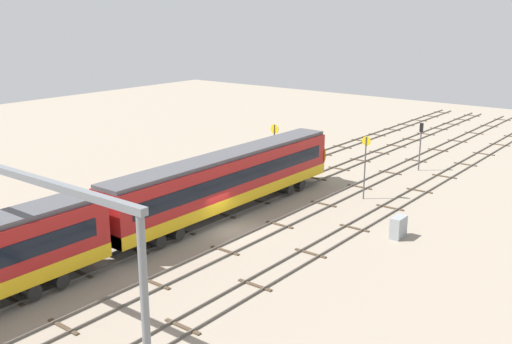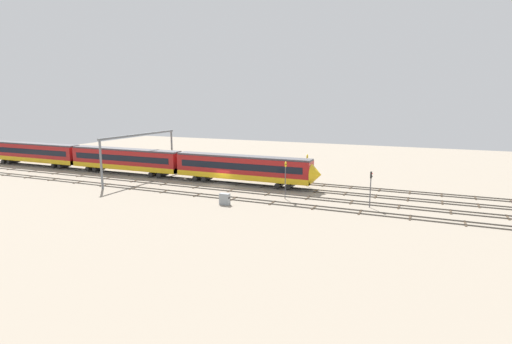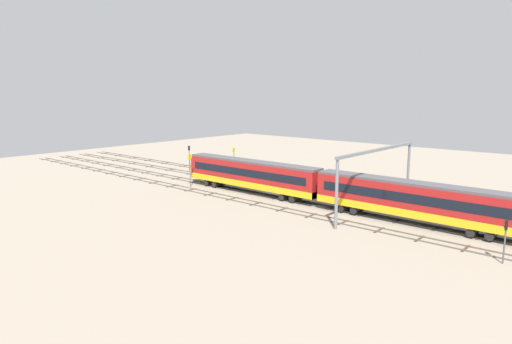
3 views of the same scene
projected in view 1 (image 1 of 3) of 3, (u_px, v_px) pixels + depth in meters
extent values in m
plane|color=gray|center=(228.00, 230.00, 43.55)|extent=(142.20, 142.20, 0.00)
cube|color=#59544C|center=(320.00, 255.00, 38.83)|extent=(126.20, 0.07, 0.16)
cube|color=#59544C|center=(301.00, 250.00, 39.68)|extent=(126.20, 0.07, 0.16)
cube|color=#473828|center=(183.00, 327.00, 30.11)|extent=(0.24, 2.40, 0.08)
cube|color=#473828|center=(255.00, 285.00, 34.69)|extent=(0.24, 2.40, 0.08)
cube|color=#473828|center=(310.00, 253.00, 39.26)|extent=(0.24, 2.40, 0.08)
cube|color=#473828|center=(354.00, 228.00, 43.83)|extent=(0.24, 2.40, 0.08)
cube|color=#473828|center=(390.00, 208.00, 48.41)|extent=(0.24, 2.40, 0.08)
cube|color=#473828|center=(419.00, 191.00, 52.98)|extent=(0.24, 2.40, 0.08)
cube|color=#473828|center=(444.00, 176.00, 57.55)|extent=(0.24, 2.40, 0.08)
cube|color=#473828|center=(465.00, 164.00, 62.13)|extent=(0.24, 2.40, 0.08)
cube|color=#473828|center=(484.00, 154.00, 66.70)|extent=(0.24, 2.40, 0.08)
cube|color=#473828|center=(500.00, 145.00, 71.27)|extent=(0.24, 2.40, 0.08)
cube|color=#59544C|center=(262.00, 239.00, 41.67)|extent=(126.20, 0.07, 0.16)
cube|color=#59544C|center=(246.00, 234.00, 42.53)|extent=(126.20, 0.07, 0.16)
cube|color=#473828|center=(63.00, 327.00, 30.11)|extent=(0.24, 2.40, 0.08)
cube|color=#473828|center=(155.00, 283.00, 34.91)|extent=(0.24, 2.40, 0.08)
cube|color=#473828|center=(225.00, 251.00, 39.71)|extent=(0.24, 2.40, 0.08)
cube|color=#473828|center=(280.00, 225.00, 44.51)|extent=(0.24, 2.40, 0.08)
cube|color=#473828|center=(324.00, 204.00, 49.31)|extent=(0.24, 2.40, 0.08)
cube|color=#473828|center=(360.00, 187.00, 54.11)|extent=(0.24, 2.40, 0.08)
cube|color=#473828|center=(390.00, 173.00, 58.92)|extent=(0.24, 2.40, 0.08)
cube|color=#473828|center=(416.00, 160.00, 63.72)|extent=(0.24, 2.40, 0.08)
cube|color=#473828|center=(438.00, 150.00, 68.52)|extent=(0.24, 2.40, 0.08)
cube|color=#473828|center=(457.00, 141.00, 73.32)|extent=(0.24, 2.40, 0.08)
cube|color=#473828|center=(474.00, 133.00, 78.12)|extent=(0.24, 2.40, 0.08)
cube|color=#473828|center=(489.00, 126.00, 82.93)|extent=(0.24, 2.40, 0.08)
cube|color=#473828|center=(502.00, 120.00, 87.73)|extent=(0.24, 2.40, 0.08)
cube|color=#59544C|center=(211.00, 224.00, 44.52)|extent=(126.20, 0.07, 0.16)
cube|color=#59544C|center=(197.00, 220.00, 45.37)|extent=(126.20, 0.07, 0.16)
cube|color=#473828|center=(12.00, 300.00, 32.96)|extent=(0.24, 2.40, 0.08)
cube|color=#473828|center=(80.00, 272.00, 36.39)|extent=(0.24, 2.40, 0.08)
cube|color=#473828|center=(136.00, 250.00, 39.82)|extent=(0.24, 2.40, 0.08)
cube|color=#473828|center=(183.00, 231.00, 43.24)|extent=(0.24, 2.40, 0.08)
cube|color=#473828|center=(224.00, 215.00, 46.67)|extent=(0.24, 2.40, 0.08)
cube|color=#473828|center=(258.00, 201.00, 50.10)|extent=(0.24, 2.40, 0.08)
cube|color=#473828|center=(289.00, 189.00, 53.53)|extent=(0.24, 2.40, 0.08)
cube|color=#473828|center=(315.00, 178.00, 56.96)|extent=(0.24, 2.40, 0.08)
cube|color=#473828|center=(339.00, 169.00, 60.39)|extent=(0.24, 2.40, 0.08)
cube|color=#473828|center=(360.00, 160.00, 63.82)|extent=(0.24, 2.40, 0.08)
cube|color=#473828|center=(379.00, 153.00, 67.25)|extent=(0.24, 2.40, 0.08)
cube|color=#473828|center=(396.00, 146.00, 70.68)|extent=(0.24, 2.40, 0.08)
cube|color=#473828|center=(412.00, 140.00, 74.11)|extent=(0.24, 2.40, 0.08)
cube|color=#473828|center=(426.00, 134.00, 77.54)|extent=(0.24, 2.40, 0.08)
cube|color=#473828|center=(439.00, 129.00, 80.97)|extent=(0.24, 2.40, 0.08)
cube|color=#473828|center=(451.00, 124.00, 84.40)|extent=(0.24, 2.40, 0.08)
cube|color=#473828|center=(462.00, 120.00, 87.83)|extent=(0.24, 2.40, 0.08)
cube|color=#473828|center=(472.00, 116.00, 91.26)|extent=(0.24, 2.40, 0.08)
cube|color=#59544C|center=(167.00, 211.00, 47.37)|extent=(126.20, 0.07, 0.16)
cube|color=#59544C|center=(155.00, 208.00, 48.22)|extent=(126.20, 0.07, 0.16)
cube|color=#473828|center=(36.00, 253.00, 39.23)|extent=(0.24, 2.40, 0.08)
cube|color=#473828|center=(92.00, 234.00, 42.66)|extent=(0.24, 2.40, 0.08)
cube|color=#473828|center=(140.00, 217.00, 46.09)|extent=(0.24, 2.40, 0.08)
cube|color=#473828|center=(181.00, 203.00, 49.52)|extent=(0.24, 2.40, 0.08)
cube|color=#473828|center=(216.00, 191.00, 52.95)|extent=(0.24, 2.40, 0.08)
cube|color=#473828|center=(248.00, 180.00, 56.38)|extent=(0.24, 2.40, 0.08)
cube|color=#473828|center=(275.00, 170.00, 59.81)|extent=(0.24, 2.40, 0.08)
cube|color=#473828|center=(300.00, 162.00, 63.24)|extent=(0.24, 2.40, 0.08)
cube|color=#473828|center=(322.00, 154.00, 66.67)|extent=(0.24, 2.40, 0.08)
cube|color=#473828|center=(342.00, 147.00, 70.10)|extent=(0.24, 2.40, 0.08)
cube|color=#473828|center=(360.00, 141.00, 73.53)|extent=(0.24, 2.40, 0.08)
cube|color=#473828|center=(377.00, 135.00, 76.96)|extent=(0.24, 2.40, 0.08)
cube|color=#473828|center=(392.00, 130.00, 80.39)|extent=(0.24, 2.40, 0.08)
cube|color=#473828|center=(406.00, 125.00, 83.82)|extent=(0.24, 2.40, 0.08)
cube|color=#473828|center=(419.00, 120.00, 87.25)|extent=(0.24, 2.40, 0.08)
cube|color=#473828|center=(431.00, 116.00, 90.68)|extent=(0.24, 2.40, 0.08)
cube|color=#473828|center=(442.00, 112.00, 94.11)|extent=(0.24, 2.40, 0.08)
cube|color=maroon|center=(229.00, 179.00, 46.42)|extent=(24.00, 2.90, 3.60)
cube|color=gold|center=(229.00, 195.00, 46.78)|extent=(24.00, 2.94, 0.90)
cube|color=#4C4C51|center=(228.00, 155.00, 45.91)|extent=(24.00, 2.50, 0.30)
cube|color=black|center=(243.00, 177.00, 45.44)|extent=(22.00, 0.04, 1.10)
cube|color=black|center=(215.00, 171.00, 47.18)|extent=(22.00, 0.04, 1.10)
cylinder|color=black|center=(148.00, 237.00, 40.49)|extent=(0.90, 2.70, 0.90)
cylinder|color=black|center=(167.00, 230.00, 41.86)|extent=(0.90, 2.70, 0.90)
cylinder|color=black|center=(279.00, 187.00, 52.17)|extent=(0.90, 2.70, 0.90)
cylinder|color=black|center=(290.00, 182.00, 53.54)|extent=(0.90, 2.70, 0.90)
cylinder|color=black|center=(22.00, 286.00, 33.30)|extent=(0.90, 2.70, 0.90)
cylinder|color=black|center=(50.00, 275.00, 34.67)|extent=(0.90, 2.70, 0.90)
cone|color=gold|center=(316.00, 152.00, 56.21)|extent=(1.60, 3.24, 3.24)
cylinder|color=slate|center=(145.00, 304.00, 24.42)|extent=(0.36, 0.36, 7.79)
cube|color=slate|center=(8.00, 171.00, 29.11)|extent=(0.40, 20.01, 0.35)
cylinder|color=#4C4C51|center=(274.00, 152.00, 56.19)|extent=(0.12, 0.12, 5.30)
cylinder|color=yellow|center=(275.00, 129.00, 55.63)|extent=(0.05, 0.93, 0.93)
cube|color=black|center=(275.00, 129.00, 55.66)|extent=(0.02, 0.42, 0.12)
cylinder|color=#4C4C51|center=(365.00, 168.00, 50.09)|extent=(0.12, 0.12, 5.46)
cylinder|color=yellow|center=(366.00, 141.00, 49.50)|extent=(0.05, 0.81, 0.81)
cube|color=black|center=(367.00, 141.00, 49.52)|extent=(0.02, 0.36, 0.12)
cylinder|color=#4C4C51|center=(420.00, 151.00, 59.39)|extent=(0.14, 0.14, 3.98)
cube|color=black|center=(422.00, 128.00, 58.75)|extent=(0.20, 0.32, 0.90)
sphere|color=red|center=(422.00, 125.00, 58.78)|extent=(0.20, 0.20, 0.20)
sphere|color=#262626|center=(422.00, 129.00, 58.89)|extent=(0.20, 0.20, 0.20)
cube|color=gray|center=(398.00, 227.00, 41.90)|extent=(1.40, 0.74, 1.56)
cube|color=#333333|center=(403.00, 221.00, 42.38)|extent=(0.02, 0.52, 0.24)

